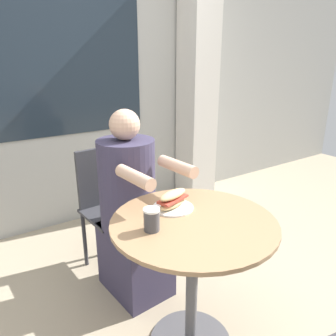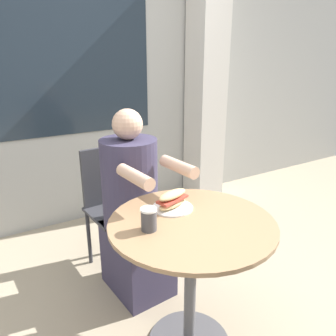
% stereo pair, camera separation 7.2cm
% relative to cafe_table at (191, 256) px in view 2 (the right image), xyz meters
% --- Properties ---
extents(storefront_wall, '(8.00, 0.09, 2.80)m').
position_rel_cafe_table_xyz_m(storefront_wall, '(-0.00, 1.77, 0.86)').
color(storefront_wall, '#9E9E99').
rests_on(storefront_wall, ground_plane).
extents(lattice_pillar, '(0.31, 0.31, 2.40)m').
position_rel_cafe_table_xyz_m(lattice_pillar, '(1.26, 1.56, 0.65)').
color(lattice_pillar, beige).
rests_on(lattice_pillar, ground_plane).
extents(cafe_table, '(0.79, 0.79, 0.74)m').
position_rel_cafe_table_xyz_m(cafe_table, '(0.00, 0.00, 0.00)').
color(cafe_table, '#997551').
rests_on(cafe_table, ground_plane).
extents(diner_chair, '(0.41, 0.41, 0.87)m').
position_rel_cafe_table_xyz_m(diner_chair, '(-0.04, 0.93, -0.02)').
color(diner_chair, '#333338').
rests_on(diner_chair, ground_plane).
extents(seated_diner, '(0.38, 0.64, 1.19)m').
position_rel_cafe_table_xyz_m(seated_diner, '(-0.03, 0.58, -0.03)').
color(seated_diner, '#38334C').
rests_on(seated_diner, ground_plane).
extents(sandwich_on_plate, '(0.21, 0.21, 0.09)m').
position_rel_cafe_table_xyz_m(sandwich_on_plate, '(-0.01, 0.16, 0.23)').
color(sandwich_on_plate, white).
rests_on(sandwich_on_plate, cafe_table).
extents(drink_cup, '(0.07, 0.07, 0.10)m').
position_rel_cafe_table_xyz_m(drink_cup, '(-0.21, 0.03, 0.24)').
color(drink_cup, '#424247').
rests_on(drink_cup, cafe_table).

